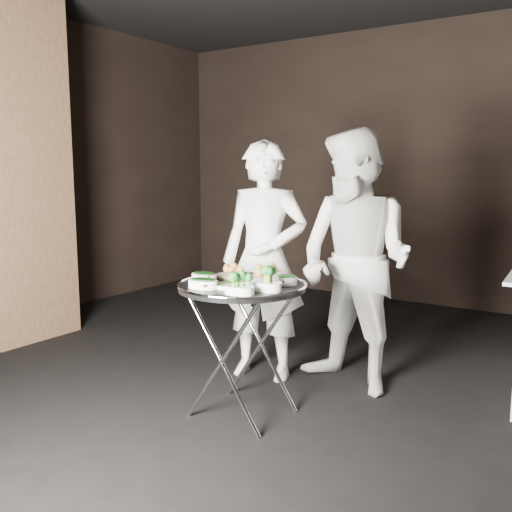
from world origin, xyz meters
The scene contains 17 objects.
floor centered at (0.00, 0.00, -0.03)m, with size 6.00×7.00×0.05m, color black.
wall_back centered at (0.00, 3.52, 1.50)m, with size 6.00×0.05×3.00m, color black.
column_left centered at (-2.58, 0.30, 1.50)m, with size 0.80×0.80×3.00m, color #513B23.
tray_stand centered at (0.12, 0.02, 0.44)m, with size 0.53×0.45×0.79m.
serving_tray centered at (0.12, 0.02, 0.79)m, with size 0.76×0.76×0.04m.
potato_plate_a centered at (-0.06, 0.17, 0.83)m, with size 0.19×0.19×0.07m.
potato_plate_b centered at (0.16, 0.23, 0.84)m, with size 0.20×0.20×0.07m.
greens_bowl centered at (0.34, 0.15, 0.84)m, with size 0.13×0.13×0.07m.
asparagus_plate_a centered at (0.11, 0.03, 0.82)m, with size 0.17×0.10×0.03m.
asparagus_plate_b centered at (0.09, -0.13, 0.82)m, with size 0.22×0.16×0.04m.
spinach_bowl_a centered at (-0.12, -0.04, 0.84)m, with size 0.18×0.13×0.07m.
spinach_bowl_b centered at (0.00, -0.20, 0.84)m, with size 0.19×0.14×0.07m.
broccoli_bowl_a centered at (0.33, -0.04, 0.84)m, with size 0.22×0.17×0.08m.
broccoli_bowl_b centered at (0.26, -0.21, 0.84)m, with size 0.18×0.13×0.07m.
serving_utensils centered at (0.13, 0.09, 0.85)m, with size 0.57×0.40×0.01m.
waiter_left centered at (-0.13, 0.65, 0.84)m, with size 0.61×0.40×1.67m, color silver.
waiter_right centered at (0.50, 0.77, 0.87)m, with size 0.84×0.66×1.73m, color silver.
Camera 1 is at (1.99, -2.67, 1.47)m, focal length 40.00 mm.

